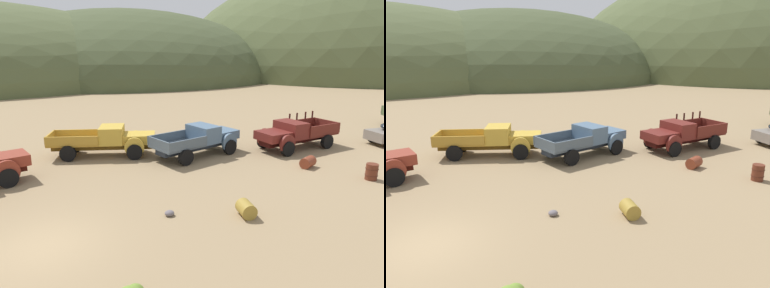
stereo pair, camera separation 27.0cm
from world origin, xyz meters
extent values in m
plane|color=#937A56|center=(0.00, 0.00, 0.00)|extent=(300.00, 300.00, 0.00)
ellipsoid|color=#424C2D|center=(20.09, 73.30, 0.00)|extent=(72.28, 66.95, 29.62)
ellipsoid|color=#4C5633|center=(74.49, 65.77, 0.00)|extent=(81.80, 86.56, 50.29)
cube|color=maroon|center=(-1.38, 7.58, 1.11)|extent=(2.24, 2.04, 0.55)
cube|color=#B7B2A8|center=(-0.52, 7.80, 1.09)|extent=(0.36, 1.10, 0.44)
cylinder|color=maroon|center=(-1.38, 6.59, 0.76)|extent=(1.21, 0.47, 1.20)
cylinder|color=black|center=(-1.37, 6.54, 0.48)|extent=(1.00, 0.51, 0.96)
cube|color=brown|center=(3.85, 10.12, 0.66)|extent=(6.13, 2.77, 0.36)
cube|color=gold|center=(6.00, 9.42, 1.11)|extent=(2.35, 2.14, 0.55)
cube|color=#B7B2A8|center=(6.86, 9.14, 1.09)|extent=(0.42, 1.08, 0.44)
cylinder|color=gold|center=(5.46, 8.58, 0.76)|extent=(1.20, 0.54, 1.20)
cylinder|color=gold|center=(6.05, 10.41, 0.76)|extent=(1.20, 0.54, 1.20)
cube|color=gold|center=(4.40, 9.94, 1.36)|extent=(1.93, 2.21, 1.05)
cube|color=black|center=(5.01, 9.74, 1.57)|extent=(0.54, 1.52, 0.59)
cube|color=#B5882D|center=(2.24, 10.64, 0.90)|extent=(3.56, 2.81, 0.12)
cube|color=#B5882D|center=(1.94, 9.71, 1.23)|extent=(2.99, 1.06, 0.55)
cube|color=#B5882D|center=(2.55, 11.56, 1.23)|extent=(2.99, 1.06, 0.55)
cube|color=#B5882D|center=(0.83, 11.10, 1.23)|extent=(0.70, 1.88, 0.55)
cylinder|color=black|center=(5.44, 8.53, 0.48)|extent=(1.00, 0.56, 0.96)
cylinder|color=black|center=(6.07, 10.46, 0.48)|extent=(1.00, 0.56, 0.96)
cylinder|color=black|center=(1.68, 9.76, 0.48)|extent=(1.00, 0.56, 0.96)
cylinder|color=black|center=(2.31, 11.68, 0.48)|extent=(1.00, 0.56, 0.96)
cube|color=#262D39|center=(9.26, 7.82, 0.66)|extent=(5.63, 2.49, 0.36)
cube|color=slate|center=(11.23, 8.38, 1.11)|extent=(2.18, 2.21, 0.55)
cube|color=#B7B2A8|center=(12.02, 8.61, 1.09)|extent=(0.42, 1.21, 0.44)
cylinder|color=slate|center=(11.30, 7.29, 0.76)|extent=(1.20, 0.50, 1.20)
cylinder|color=slate|center=(10.71, 9.34, 0.76)|extent=(1.20, 0.50, 1.20)
cube|color=slate|center=(9.77, 7.97, 1.36)|extent=(1.81, 2.34, 1.05)
cube|color=black|center=(10.32, 8.12, 1.57)|extent=(0.53, 1.70, 0.59)
cube|color=#4D5B67|center=(7.80, 7.40, 0.90)|extent=(3.29, 2.85, 0.12)
cube|color=#4D5B67|center=(8.09, 6.37, 1.23)|extent=(2.73, 0.86, 0.55)
cube|color=#4D5B67|center=(7.50, 8.44, 1.23)|extent=(2.73, 0.86, 0.55)
cube|color=#4D5B67|center=(6.50, 7.04, 1.23)|extent=(0.69, 2.10, 0.55)
cylinder|color=black|center=(11.31, 7.24, 0.48)|extent=(1.00, 0.53, 0.96)
cylinder|color=black|center=(10.70, 9.40, 0.48)|extent=(1.00, 0.53, 0.96)
cylinder|color=black|center=(7.88, 6.26, 0.48)|extent=(1.00, 0.53, 0.96)
cylinder|color=black|center=(7.26, 8.42, 0.48)|extent=(1.00, 0.53, 0.96)
cube|color=black|center=(16.12, 6.77, 0.66)|extent=(5.67, 1.68, 0.36)
cube|color=maroon|center=(14.07, 6.52, 1.11)|extent=(1.97, 2.02, 0.55)
cube|color=#B7B2A8|center=(13.25, 6.43, 1.09)|extent=(0.23, 1.25, 0.44)
cylinder|color=maroon|center=(14.18, 7.63, 0.76)|extent=(1.21, 0.32, 1.20)
cylinder|color=maroon|center=(14.43, 5.48, 0.76)|extent=(1.21, 0.32, 1.20)
cube|color=maroon|center=(15.59, 6.71, 1.36)|extent=(1.54, 2.23, 1.05)
cube|color=black|center=(15.01, 6.64, 1.57)|extent=(0.26, 1.77, 0.59)
cube|color=maroon|center=(17.64, 6.95, 0.90)|extent=(3.07, 2.51, 0.12)
cube|color=maroon|center=(17.51, 8.04, 1.31)|extent=(2.82, 0.44, 0.70)
cube|color=maroon|center=(17.77, 5.87, 1.31)|extent=(2.82, 0.44, 0.70)
cube|color=maroon|center=(18.98, 7.11, 1.31)|extent=(0.36, 2.18, 0.70)
cube|color=black|center=(18.63, 8.17, 1.91)|extent=(0.09, 0.09, 0.50)
cube|color=black|center=(17.93, 8.09, 1.91)|extent=(0.09, 0.09, 0.50)
cube|color=black|center=(17.09, 7.99, 1.91)|extent=(0.09, 0.09, 0.50)
cube|color=black|center=(16.38, 7.90, 1.91)|extent=(0.09, 0.09, 0.50)
cylinder|color=black|center=(14.17, 7.68, 0.48)|extent=(0.99, 0.39, 0.96)
cylinder|color=black|center=(14.44, 5.42, 0.48)|extent=(0.99, 0.39, 0.96)
cylinder|color=black|center=(17.73, 8.11, 0.48)|extent=(0.99, 0.39, 0.96)
cylinder|color=black|center=(18.01, 5.85, 0.48)|extent=(0.99, 0.39, 0.96)
cylinder|color=black|center=(22.25, 5.90, 0.34)|extent=(0.69, 0.26, 0.68)
cylinder|color=olive|center=(7.62, -0.76, 0.32)|extent=(0.76, 0.93, 0.64)
cylinder|color=#5B2819|center=(15.79, 0.31, 0.43)|extent=(0.59, 0.59, 0.85)
torus|color=#401C11|center=(15.79, 0.31, 0.60)|extent=(0.63, 0.63, 0.03)
torus|color=#401C11|center=(15.79, 0.31, 0.26)|extent=(0.63, 0.63, 0.03)
cylinder|color=brown|center=(14.11, 3.17, 0.31)|extent=(1.09, 0.95, 0.62)
ellipsoid|color=#5B8E42|center=(11.56, 12.69, 0.19)|extent=(0.87, 0.78, 0.69)
ellipsoid|color=#5B8E42|center=(11.29, 12.27, 0.22)|extent=(0.83, 0.75, 0.80)
ellipsoid|color=#5B8E42|center=(11.29, 12.63, 0.32)|extent=(1.11, 1.00, 1.18)
ellipsoid|color=slate|center=(4.79, 0.52, 0.11)|extent=(0.39, 0.37, 0.24)
camera|label=1|loc=(0.29, -12.24, 6.64)|focal=33.93mm
camera|label=2|loc=(0.54, -12.35, 6.64)|focal=33.93mm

